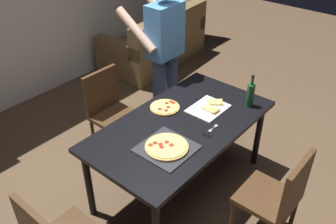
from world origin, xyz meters
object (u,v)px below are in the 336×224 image
(chair_near_camera, at_px, (279,195))
(pepperoni_pizza_on_tray, at_px, (167,147))
(kitchen_scissors, at_px, (208,132))
(couch, at_px, (157,44))
(chair_far_side, at_px, (109,108))
(dining_table, at_px, (181,130))
(second_pizza_plain, at_px, (165,107))
(wine_bottle, at_px, (250,94))
(person_serving_pizza, at_px, (164,51))

(chair_near_camera, height_order, pepperoni_pizza_on_tray, chair_near_camera)
(chair_near_camera, distance_m, kitchen_scissors, 0.73)
(couch, xyz_separation_m, pepperoni_pizza_on_tray, (-2.25, -2.11, 0.46))
(chair_near_camera, height_order, couch, chair_near_camera)
(chair_far_side, bearing_deg, chair_near_camera, -90.00)
(chair_far_side, bearing_deg, pepperoni_pizza_on_tray, -107.78)
(dining_table, distance_m, pepperoni_pizza_on_tray, 0.38)
(chair_near_camera, height_order, second_pizza_plain, chair_near_camera)
(dining_table, relative_size, chair_far_side, 1.87)
(dining_table, height_order, second_pizza_plain, second_pizza_plain)
(pepperoni_pizza_on_tray, relative_size, wine_bottle, 1.28)
(couch, bearing_deg, second_pizza_plain, -136.49)
(couch, height_order, person_serving_pizza, person_serving_pizza)
(couch, height_order, kitchen_scissors, couch)
(couch, distance_m, person_serving_pizza, 1.93)
(chair_near_camera, bearing_deg, wine_bottle, 46.02)
(chair_near_camera, relative_size, second_pizza_plain, 3.30)
(couch, relative_size, second_pizza_plain, 6.45)
(couch, relative_size, kitchen_scissors, 9.09)
(person_serving_pizza, height_order, pepperoni_pizza_on_tray, person_serving_pizza)
(wine_bottle, height_order, second_pizza_plain, wine_bottle)
(person_serving_pizza, xyz_separation_m, kitchen_scissors, (-0.58, -0.99, -0.24))
(chair_near_camera, bearing_deg, dining_table, 90.00)
(couch, distance_m, second_pizza_plain, 2.55)
(chair_near_camera, height_order, chair_far_side, same)
(dining_table, bearing_deg, chair_far_side, 90.00)
(person_serving_pizza, xyz_separation_m, second_pizza_plain, (-0.53, -0.47, -0.24))
(dining_table, xyz_separation_m, second_pizza_plain, (0.08, 0.26, 0.08))
(chair_far_side, bearing_deg, couch, 28.59)
(chair_far_side, height_order, kitchen_scissors, chair_far_side)
(person_serving_pizza, bearing_deg, dining_table, -130.36)
(chair_near_camera, relative_size, pepperoni_pizza_on_tray, 2.23)
(chair_far_side, height_order, second_pizza_plain, chair_far_side)
(dining_table, relative_size, couch, 0.96)
(chair_far_side, distance_m, wine_bottle, 1.44)
(chair_far_side, bearing_deg, second_pizza_plain, -83.00)
(chair_near_camera, xyz_separation_m, chair_far_side, (0.00, 1.90, 0.00))
(person_serving_pizza, relative_size, kitchen_scissors, 9.04)
(kitchen_scissors, bearing_deg, chair_far_side, 91.67)
(dining_table, distance_m, second_pizza_plain, 0.29)
(chair_far_side, relative_size, wine_bottle, 2.85)
(dining_table, bearing_deg, person_serving_pizza, 49.64)
(pepperoni_pizza_on_tray, bearing_deg, kitchen_scissors, -19.18)
(chair_far_side, xyz_separation_m, wine_bottle, (0.62, -1.25, 0.36))
(dining_table, relative_size, chair_near_camera, 1.87)
(wine_bottle, relative_size, second_pizza_plain, 1.16)
(chair_far_side, distance_m, person_serving_pizza, 0.82)
(person_serving_pizza, distance_m, pepperoni_pizza_on_tray, 1.31)
(couch, xyz_separation_m, kitchen_scissors, (-1.87, -2.25, 0.45))
(wine_bottle, bearing_deg, dining_table, 153.92)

